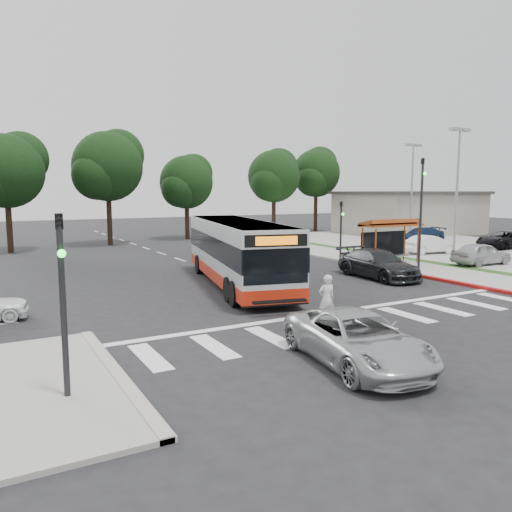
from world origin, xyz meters
TOP-DOWN VIEW (x-y plane):
  - ground at (0.00, 0.00)m, footprint 140.00×140.00m
  - sidewalk_east at (11.00, 8.00)m, footprint 4.00×40.00m
  - curb_east at (9.00, 8.00)m, footprint 0.30×40.00m
  - curb_east_red at (9.00, -2.00)m, footprint 0.32×6.00m
  - sidewalk_sw_corner at (-11.50, -6.00)m, footprint 5.00×8.00m
  - parking_lot at (23.00, 10.00)m, footprint 18.00×36.00m
  - commercial_building at (30.00, 22.00)m, footprint 14.00×10.00m
  - building_roof_cap at (30.00, 22.00)m, footprint 14.60×10.60m
  - crosswalk_ladder at (0.00, -5.00)m, footprint 18.00×2.60m
  - bus_shelter at (10.80, 5.10)m, footprint 4.20×1.60m
  - traffic_signal_sw at (-10.50, -7.01)m, footprint 0.18×0.37m
  - traffic_signal_ne_tall at (9.60, 1.49)m, footprint 0.18×0.37m
  - traffic_signal_ne_short at (9.60, 8.49)m, footprint 0.18×0.37m
  - lot_light_front at (18.00, 6.00)m, footprint 1.90×0.35m
  - lot_light_mid at (24.00, 16.00)m, footprint 1.90×0.35m
  - tree_ne_a at (16.08, 28.06)m, footprint 6.16×5.74m
  - tree_ne_b at (23.08, 30.06)m, footprint 6.16×5.74m
  - tree_north_a at (-1.92, 26.07)m, footprint 6.60×6.15m
  - tree_north_b at (6.07, 28.06)m, footprint 5.72×5.33m
  - tree_north_c at (-9.92, 24.06)m, footprint 6.16×5.74m
  - transit_bus at (-0.80, 3.68)m, footprint 5.44×12.73m
  - pedestrian at (-1.33, -4.39)m, footprint 0.68×0.48m
  - dark_sedan at (6.78, 1.74)m, footprint 2.40×5.41m
  - silver_suv_south at (-3.25, -8.31)m, footprint 3.04×5.38m
  - parked_car_0 at (15.50, 1.88)m, footprint 4.19×1.83m
  - parked_car_1 at (17.21, 7.51)m, footprint 4.22×1.96m
  - parked_car_2 at (25.16, 6.91)m, footprint 5.15×2.59m
  - parked_car_3 at (22.14, 12.98)m, footprint 4.89×2.10m

SIDE VIEW (x-z plane):
  - ground at x=0.00m, z-range 0.00..0.00m
  - crosswalk_ladder at x=0.00m, z-range 0.00..0.01m
  - parking_lot at x=23.00m, z-range 0.00..0.10m
  - sidewalk_east at x=11.00m, z-range 0.00..0.12m
  - sidewalk_sw_corner at x=-11.50m, z-range 0.00..0.12m
  - curb_east at x=9.00m, z-range 0.00..0.15m
  - curb_east_red at x=9.00m, z-range 0.00..0.15m
  - silver_suv_south at x=-3.25m, z-range 0.00..1.42m
  - parked_car_1 at x=17.21m, z-range 0.10..1.44m
  - dark_sedan at x=6.78m, z-range 0.00..1.54m
  - parked_car_2 at x=25.16m, z-range 0.10..1.50m
  - parked_car_3 at x=22.14m, z-range 0.10..1.50m
  - parked_car_0 at x=15.50m, z-range 0.10..1.51m
  - pedestrian at x=-1.33m, z-range 0.00..1.74m
  - transit_bus at x=-0.80m, z-range 0.00..3.21m
  - commercial_building at x=30.00m, z-range 0.00..4.40m
  - bus_shelter at x=10.80m, z-range 0.92..3.78m
  - traffic_signal_ne_short at x=9.60m, z-range 0.48..4.48m
  - traffic_signal_sw at x=-10.50m, z-range 0.49..4.69m
  - traffic_signal_ne_tall at x=9.60m, z-range 0.63..7.13m
  - building_roof_cap at x=30.00m, z-range 4.40..4.70m
  - tree_north_b at x=6.07m, z-range 1.45..9.88m
  - lot_light_front at x=18.00m, z-range 1.40..10.41m
  - lot_light_mid at x=24.00m, z-range 1.40..10.41m
  - tree_north_c at x=-9.92m, z-range 1.64..10.94m
  - tree_ne_a at x=16.08m, z-range 1.74..11.04m
  - tree_ne_b at x=23.08m, z-range 1.91..11.93m
  - tree_north_a at x=-1.92m, z-range 1.84..12.01m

